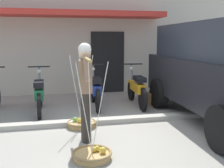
{
  "coord_description": "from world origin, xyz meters",
  "views": [
    {
      "loc": [
        -1.04,
        -4.8,
        1.75
      ],
      "look_at": [
        0.15,
        0.6,
        0.85
      ],
      "focal_mm": 44.02,
      "sensor_mm": 36.0,
      "label": 1
    }
  ],
  "objects_px": {
    "fruit_basket_right_side": "(92,154)",
    "wooden_crate": "(154,98)",
    "motorcycle_third_in_row": "(95,90)",
    "motorcycle_end_of_row": "(137,89)",
    "fruit_vendor": "(85,86)",
    "fruit_basket_left_side": "(82,123)",
    "motorcycle_second_in_row": "(40,94)"
  },
  "relations": [
    {
      "from": "fruit_basket_left_side",
      "to": "motorcycle_second_in_row",
      "type": "height_order",
      "value": "fruit_basket_left_side"
    },
    {
      "from": "fruit_vendor",
      "to": "fruit_basket_right_side",
      "type": "height_order",
      "value": "fruit_vendor"
    },
    {
      "from": "fruit_basket_right_side",
      "to": "fruit_basket_left_side",
      "type": "bearing_deg",
      "value": 89.5
    },
    {
      "from": "wooden_crate",
      "to": "fruit_vendor",
      "type": "bearing_deg",
      "value": -132.79
    },
    {
      "from": "fruit_vendor",
      "to": "fruit_basket_right_side",
      "type": "xyz_separation_m",
      "value": [
        -0.0,
        -0.77,
        -0.9
      ]
    },
    {
      "from": "motorcycle_third_in_row",
      "to": "fruit_basket_left_side",
      "type": "bearing_deg",
      "value": -108.97
    },
    {
      "from": "fruit_basket_left_side",
      "to": "fruit_vendor",
      "type": "bearing_deg",
      "value": -90.64
    },
    {
      "from": "motorcycle_end_of_row",
      "to": "wooden_crate",
      "type": "distance_m",
      "value": 0.59
    },
    {
      "from": "motorcycle_end_of_row",
      "to": "fruit_vendor",
      "type": "bearing_deg",
      "value": -125.86
    },
    {
      "from": "motorcycle_end_of_row",
      "to": "motorcycle_third_in_row",
      "type": "bearing_deg",
      "value": 177.79
    },
    {
      "from": "fruit_basket_left_side",
      "to": "motorcycle_end_of_row",
      "type": "height_order",
      "value": "fruit_basket_left_side"
    },
    {
      "from": "fruit_basket_right_side",
      "to": "motorcycle_third_in_row",
      "type": "distance_m",
      "value": 3.17
    },
    {
      "from": "motorcycle_third_in_row",
      "to": "motorcycle_end_of_row",
      "type": "xyz_separation_m",
      "value": [
        1.11,
        -0.04,
        0.0
      ]
    },
    {
      "from": "fruit_basket_left_side",
      "to": "motorcycle_second_in_row",
      "type": "bearing_deg",
      "value": 123.51
    },
    {
      "from": "motorcycle_second_in_row",
      "to": "motorcycle_end_of_row",
      "type": "distance_m",
      "value": 2.51
    },
    {
      "from": "fruit_vendor",
      "to": "wooden_crate",
      "type": "height_order",
      "value": "fruit_vendor"
    },
    {
      "from": "fruit_basket_left_side",
      "to": "wooden_crate",
      "type": "height_order",
      "value": "fruit_basket_left_side"
    },
    {
      "from": "fruit_basket_right_side",
      "to": "wooden_crate",
      "type": "relative_size",
      "value": 3.3
    },
    {
      "from": "fruit_vendor",
      "to": "motorcycle_third_in_row",
      "type": "relative_size",
      "value": 0.93
    },
    {
      "from": "fruit_vendor",
      "to": "fruit_basket_left_side",
      "type": "bearing_deg",
      "value": 89.36
    },
    {
      "from": "motorcycle_third_in_row",
      "to": "wooden_crate",
      "type": "bearing_deg",
      "value": 0.08
    },
    {
      "from": "motorcycle_end_of_row",
      "to": "fruit_basket_left_side",
      "type": "bearing_deg",
      "value": -137.45
    },
    {
      "from": "motorcycle_end_of_row",
      "to": "wooden_crate",
      "type": "relative_size",
      "value": 4.14
    },
    {
      "from": "fruit_vendor",
      "to": "wooden_crate",
      "type": "distance_m",
      "value": 3.28
    },
    {
      "from": "motorcycle_third_in_row",
      "to": "wooden_crate",
      "type": "height_order",
      "value": "motorcycle_third_in_row"
    },
    {
      "from": "wooden_crate",
      "to": "motorcycle_second_in_row",
      "type": "bearing_deg",
      "value": -175.17
    },
    {
      "from": "fruit_basket_right_side",
      "to": "wooden_crate",
      "type": "distance_m",
      "value": 3.79
    },
    {
      "from": "fruit_basket_right_side",
      "to": "motorcycle_second_in_row",
      "type": "relative_size",
      "value": 0.8
    },
    {
      "from": "motorcycle_end_of_row",
      "to": "fruit_basket_right_side",
      "type": "bearing_deg",
      "value": -118.44
    },
    {
      "from": "fruit_basket_left_side",
      "to": "motorcycle_third_in_row",
      "type": "xyz_separation_m",
      "value": [
        0.53,
        1.55,
        0.38
      ]
    },
    {
      "from": "fruit_basket_left_side",
      "to": "motorcycle_end_of_row",
      "type": "distance_m",
      "value": 2.26
    },
    {
      "from": "fruit_basket_left_side",
      "to": "motorcycle_end_of_row",
      "type": "bearing_deg",
      "value": 42.55
    }
  ]
}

